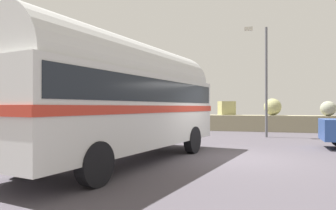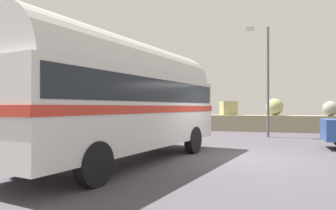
# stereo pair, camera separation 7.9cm
# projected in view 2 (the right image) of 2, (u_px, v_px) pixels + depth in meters

# --- Properties ---
(ground) EXTENTS (32.00, 26.00, 0.02)m
(ground) POSITION_uv_depth(u_px,v_px,m) (238.00, 158.00, 9.88)
(ground) COLOR #48434B
(breakwater) EXTENTS (31.36, 2.15, 2.33)m
(breakwater) POSITION_uv_depth(u_px,v_px,m) (242.00, 121.00, 21.33)
(breakwater) COLOR gray
(breakwater) RESTS_ON ground
(vintage_coach) EXTENTS (4.14, 8.89, 3.70)m
(vintage_coach) POSITION_uv_depth(u_px,v_px,m) (125.00, 95.00, 9.17)
(vintage_coach) COLOR black
(vintage_coach) RESTS_ON ground
(lamp_post) EXTENTS (1.23, 0.48, 6.09)m
(lamp_post) POSITION_uv_depth(u_px,v_px,m) (266.00, 75.00, 16.70)
(lamp_post) COLOR #5B5B60
(lamp_post) RESTS_ON ground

